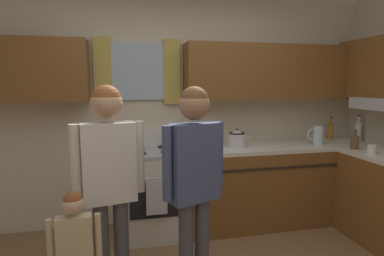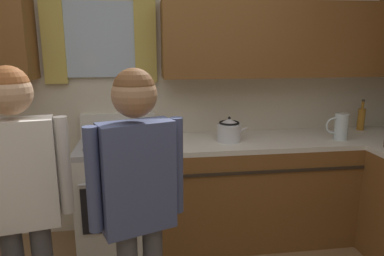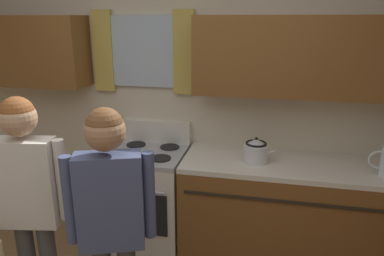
% 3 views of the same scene
% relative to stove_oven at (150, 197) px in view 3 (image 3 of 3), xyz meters
% --- Properties ---
extents(back_wall_unit, '(4.60, 0.42, 2.60)m').
position_rel_stove_oven_xyz_m(back_wall_unit, '(0.31, 0.28, 0.99)').
color(back_wall_unit, beige).
rests_on(back_wall_unit, ground).
extents(stove_oven, '(0.63, 0.67, 1.10)m').
position_rel_stove_oven_xyz_m(stove_oven, '(0.00, 0.00, 0.00)').
color(stove_oven, silver).
rests_on(stove_oven, ground).
extents(stovetop_kettle, '(0.27, 0.20, 0.21)m').
position_rel_stove_oven_xyz_m(stovetop_kettle, '(0.91, -0.04, 0.53)').
color(stovetop_kettle, silver).
rests_on(stovetop_kettle, kitchen_counter_run).
extents(adult_holding_child, '(0.49, 0.21, 1.58)m').
position_rel_stove_oven_xyz_m(adult_holding_child, '(-0.40, -1.05, 0.53)').
color(adult_holding_child, '#4C4C51').
rests_on(adult_holding_child, ground).
extents(adult_in_plaid, '(0.46, 0.26, 1.57)m').
position_rel_stove_oven_xyz_m(adult_in_plaid, '(0.18, -1.14, 0.52)').
color(adult_in_plaid, '#4C4C51').
rests_on(adult_in_plaid, ground).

